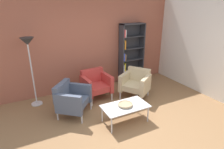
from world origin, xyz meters
The scene contains 10 objects.
ground_plane centered at (0.00, 0.00, 0.00)m, with size 8.32×8.32×0.00m, color olive.
brick_back_panel centered at (0.00, 2.46, 1.45)m, with size 6.40×0.12×2.90m, color #9E5642.
plaster_right_partition centered at (2.86, 0.60, 1.45)m, with size 0.12×5.20×2.90m, color silver.
bookshelf_tall centered at (1.39, 2.26, 0.92)m, with size 0.80×0.30×1.90m.
coffee_table_low centered at (0.08, 0.30, 0.37)m, with size 1.00×0.56×0.40m.
decorative_bowl centered at (0.08, 0.30, 0.43)m, with size 0.32×0.32×0.05m.
armchair_by_bookshelf centered at (-0.05, 1.66, 0.41)m, with size 0.76×0.71×0.78m.
armchair_corner_red centered at (-0.87, 1.13, 0.41)m, with size 0.94×0.95×0.78m.
armchair_near_window centered at (0.97, 1.22, 0.41)m, with size 0.93×0.94×0.78m.
floor_lamp_torchiere centered at (-1.57, 2.02, 1.45)m, with size 0.32×0.32×1.74m.
Camera 1 is at (-1.83, -2.77, 2.50)m, focal length 30.49 mm.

